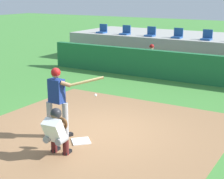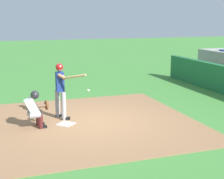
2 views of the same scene
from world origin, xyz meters
TOP-DOWN VIEW (x-y plane):
  - ground_plane at (0.00, 0.00)m, footprint 80.00×80.00m
  - dirt_infield at (0.00, 0.00)m, footprint 6.40×6.40m
  - home_plate at (0.00, -0.80)m, footprint 0.62×0.62m
  - batter_at_plate at (-0.67, -0.80)m, footprint 1.32×0.76m
  - catcher_crouched at (-0.02, -1.68)m, footprint 0.51×2.00m

SIDE VIEW (x-z plane):
  - ground_plane at x=0.00m, z-range 0.00..0.00m
  - dirt_infield at x=0.00m, z-range 0.00..0.01m
  - home_plate at x=0.00m, z-range 0.01..0.04m
  - catcher_crouched at x=-0.02m, z-range 0.05..1.17m
  - batter_at_plate at x=-0.67m, z-range 0.13..1.94m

